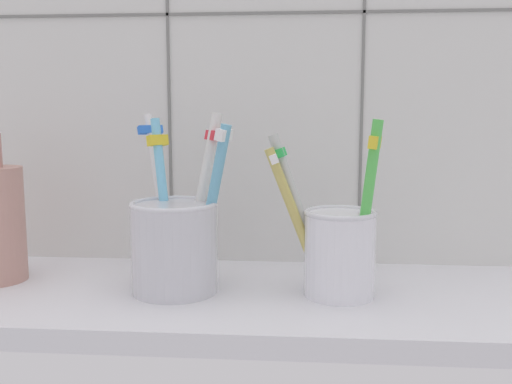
# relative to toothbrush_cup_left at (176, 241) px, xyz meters

# --- Properties ---
(counter_slab) EXTENTS (0.64, 0.22, 0.02)m
(counter_slab) POSITION_rel_toothbrush_cup_left_xyz_m (0.08, 0.00, -0.06)
(counter_slab) COLOR silver
(counter_slab) RESTS_ON ground
(tile_wall_back) EXTENTS (0.64, 0.02, 0.45)m
(tile_wall_back) POSITION_rel_toothbrush_cup_left_xyz_m (0.08, 0.12, 0.16)
(tile_wall_back) COLOR silver
(tile_wall_back) RESTS_ON ground
(toothbrush_cup_left) EXTENTS (0.11, 0.11, 0.17)m
(toothbrush_cup_left) POSITION_rel_toothbrush_cup_left_xyz_m (0.00, 0.00, 0.00)
(toothbrush_cup_left) COLOR silver
(toothbrush_cup_left) RESTS_ON counter_slab
(toothbrush_cup_right) EXTENTS (0.11, 0.07, 0.16)m
(toothbrush_cup_right) POSITION_rel_toothbrush_cup_left_xyz_m (0.15, -0.00, -0.00)
(toothbrush_cup_right) COLOR white
(toothbrush_cup_right) RESTS_ON counter_slab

